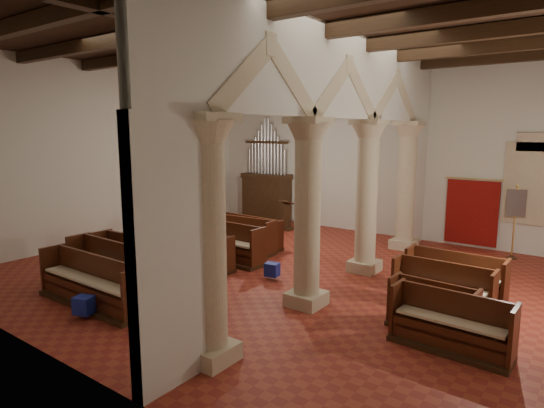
{
  "coord_description": "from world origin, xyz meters",
  "views": [
    {
      "loc": [
        6.77,
        -9.62,
        3.81
      ],
      "look_at": [
        -0.58,
        0.5,
        1.76
      ],
      "focal_mm": 30.0,
      "sensor_mm": 36.0,
      "label": 1
    }
  ],
  "objects": [
    {
      "name": "dossal_curtain",
      "position": [
        3.5,
        5.92,
        1.17
      ],
      "size": [
        1.8,
        0.07,
        2.17
      ],
      "color": "maroon",
      "rests_on": "floor"
    },
    {
      "name": "hymnal_box_b",
      "position": [
        -1.76,
        -1.65,
        0.27
      ],
      "size": [
        0.41,
        0.37,
        0.33
      ],
      "primitive_type": "cube",
      "rotation": [
        0.0,
        0.0,
        0.36
      ],
      "color": "#16409C",
      "rests_on": "floor"
    },
    {
      "name": "nave_pew_7",
      "position": [
        -2.62,
        1.75,
        0.33
      ],
      "size": [
        2.87,
        0.83,
        0.99
      ],
      "rotation": [
        0.0,
        0.0,
        -0.06
      ],
      "color": "#382311",
      "rests_on": "floor"
    },
    {
      "name": "nave_pew_6",
      "position": [
        -2.48,
        1.08,
        0.36
      ],
      "size": [
        2.86,
        0.9,
        1.09
      ],
      "rotation": [
        0.0,
        0.0,
        0.06
      ],
      "color": "#382311",
      "rests_on": "floor"
    },
    {
      "name": "arcade",
      "position": [
        1.8,
        0.0,
        3.56
      ],
      "size": [
        0.9,
        11.9,
        6.0
      ],
      "color": "tan",
      "rests_on": "floor"
    },
    {
      "name": "nave_pew_4",
      "position": [
        -2.24,
        -0.87,
        0.34
      ],
      "size": [
        2.58,
        0.85,
        1.02
      ],
      "rotation": [
        0.0,
        0.0,
        -0.07
      ],
      "color": "#382311",
      "rests_on": "floor"
    },
    {
      "name": "pipe_organ",
      "position": [
        -4.5,
        5.5,
        1.37
      ],
      "size": [
        2.1,
        0.85,
        4.4
      ],
      "color": "#382311",
      "rests_on": "floor"
    },
    {
      "name": "aisle_pew_1",
      "position": [
        4.42,
        -1.21,
        0.32
      ],
      "size": [
        1.65,
        0.73,
        0.96
      ],
      "rotation": [
        0.0,
        0.0,
        -0.06
      ],
      "color": "#382311",
      "rests_on": "floor"
    },
    {
      "name": "wall_back",
      "position": [
        0.0,
        6.0,
        3.0
      ],
      "size": [
        14.0,
        0.02,
        6.0
      ],
      "primitive_type": "cube",
      "color": "beige",
      "rests_on": "floor"
    },
    {
      "name": "nave_pew_3",
      "position": [
        -2.51,
        -1.55,
        0.35
      ],
      "size": [
        2.9,
        0.78,
        1.05
      ],
      "rotation": [
        0.0,
        0.0,
        0.03
      ],
      "color": "#382311",
      "rests_on": "floor"
    },
    {
      "name": "tube_heater_b",
      "position": [
        -2.43,
        -3.99,
        0.16
      ],
      "size": [
        1.05,
        0.57,
        0.11
      ],
      "primitive_type": "cylinder",
      "rotation": [
        0.0,
        1.57,
        -0.43
      ],
      "color": "white",
      "rests_on": "floor"
    },
    {
      "name": "ceiling_beams",
      "position": [
        0.0,
        0.0,
        5.82
      ],
      "size": [
        13.8,
        11.8,
        0.3
      ],
      "primitive_type": null,
      "color": "#382311",
      "rests_on": "wall_back"
    },
    {
      "name": "aisle_pew_2",
      "position": [
        4.29,
        -0.07,
        0.35
      ],
      "size": [
        2.07,
        0.74,
        1.04
      ],
      "rotation": [
        0.0,
        0.0,
        -0.03
      ],
      "color": "#382311",
      "rests_on": "floor"
    },
    {
      "name": "aisle_pew_3",
      "position": [
        4.33,
        0.71,
        0.37
      ],
      "size": [
        2.15,
        0.78,
        1.09
      ],
      "rotation": [
        0.0,
        0.0,
        -0.03
      ],
      "color": "#382311",
      "rests_on": "floor"
    },
    {
      "name": "hymnal_box_c",
      "position": [
        0.19,
        -0.55,
        0.27
      ],
      "size": [
        0.38,
        0.33,
        0.34
      ],
      "primitive_type": "cube",
      "rotation": [
        0.0,
        0.0,
        0.16
      ],
      "color": "navy",
      "rests_on": "floor"
    },
    {
      "name": "wall_left",
      "position": [
        -7.0,
        0.0,
        3.0
      ],
      "size": [
        0.02,
        12.0,
        6.0
      ],
      "primitive_type": "cube",
      "color": "beige",
      "rests_on": "floor"
    },
    {
      "name": "nave_pew_0",
      "position": [
        -2.01,
        -4.27,
        0.36
      ],
      "size": [
        3.15,
        0.74,
        1.1
      ],
      "rotation": [
        0.0,
        0.0,
        -0.0
      ],
      "color": "#382311",
      "rests_on": "floor"
    },
    {
      "name": "window_back",
      "position": [
        5.0,
        5.98,
        2.2
      ],
      "size": [
        1.0,
        0.03,
        2.2
      ],
      "primitive_type": "cube",
      "color": "#337358",
      "rests_on": "wall_back"
    },
    {
      "name": "processional_banner",
      "position": [
        4.84,
        5.26,
        0.78
      ],
      "size": [
        0.5,
        0.64,
        2.24
      ],
      "rotation": [
        0.0,
        0.0,
        0.25
      ],
      "color": "#382311",
      "rests_on": "floor"
    },
    {
      "name": "ceiling",
      "position": [
        0.0,
        0.0,
        6.0
      ],
      "size": [
        14.0,
        14.0,
        0.0
      ],
      "primitive_type": "plane",
      "rotation": [
        3.14,
        0.0,
        0.0
      ],
      "color": "#341C11",
      "rests_on": "wall_back"
    },
    {
      "name": "aisle_pew_0",
      "position": [
        4.91,
        -1.78,
        0.34
      ],
      "size": [
        2.06,
        0.77,
        1.03
      ],
      "rotation": [
        0.0,
        0.0,
        -0.04
      ],
      "color": "#382311",
      "rests_on": "floor"
    },
    {
      "name": "wall_front",
      "position": [
        0.0,
        -6.0,
        3.0
      ],
      "size": [
        14.0,
        0.02,
        6.0
      ],
      "primitive_type": "cube",
      "color": "beige",
      "rests_on": "floor"
    },
    {
      "name": "nave_pew_1",
      "position": [
        -2.17,
        -3.43,
        0.38
      ],
      "size": [
        3.61,
        0.87,
        1.15
      ],
      "rotation": [
        0.0,
        0.0,
        -0.03
      ],
      "color": "#382311",
      "rests_on": "floor"
    },
    {
      "name": "hymnal_box_a",
      "position": [
        -1.5,
        -4.76,
        0.28
      ],
      "size": [
        0.44,
        0.4,
        0.36
      ],
      "primitive_type": "cube",
      "rotation": [
        0.0,
        0.0,
        0.34
      ],
      "color": "navy",
      "rests_on": "floor"
    },
    {
      "name": "nave_pew_2",
      "position": [
        -2.39,
        -2.66,
        0.37
      ],
      "size": [
        3.21,
        0.81,
        1.13
      ],
      "rotation": [
        0.0,
        0.0,
        0.02
      ],
      "color": "#382311",
      "rests_on": "floor"
    },
    {
      "name": "floor",
      "position": [
        0.0,
        0.0,
        0.0
      ],
      "size": [
        14.0,
        14.0,
        0.0
      ],
      "primitive_type": "plane",
      "color": "maroon",
      "rests_on": "ground"
    },
    {
      "name": "lectern",
      "position": [
        -2.79,
        4.53,
        0.49
      ],
      "size": [
        0.51,
        0.51,
        1.19
      ],
      "rotation": [
        0.0,
        0.0,
        -0.08
      ],
      "color": "#3E1E13",
      "rests_on": "floor"
    },
    {
      "name": "tube_heater_a",
      "position": [
        -1.93,
        -4.34,
        0.16
      ],
      "size": [
        1.03,
        0.47,
        0.11
      ],
      "primitive_type": "cylinder",
      "rotation": [
        0.0,
        1.57,
        -0.36
      ],
      "color": "white",
      "rests_on": "floor"
    },
    {
      "name": "nave_pew_5",
      "position": [
        -2.17,
        0.02,
        0.38
      ],
      "size": [
        3.08,
        0.84,
        1.14
      ],
      "rotation": [
        0.0,
        0.0,
        -0.03
      ],
      "color": "#382311",
      "rests_on": "floor"
    }
  ]
}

